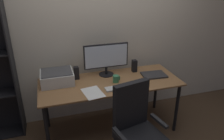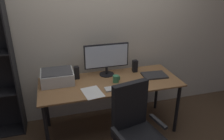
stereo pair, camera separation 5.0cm
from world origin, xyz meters
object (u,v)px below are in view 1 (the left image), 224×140
at_px(monitor, 106,57).
at_px(laptop, 154,75).
at_px(office_chair, 137,134).
at_px(printer, 57,77).
at_px(coffee_mug, 116,79).
at_px(mouse, 133,85).
at_px(speaker_right, 134,66).
at_px(desk, 110,87).
at_px(speaker_left, 76,73).
at_px(keyboard, 117,88).

distance_m(monitor, laptop, 0.69).
bearing_deg(office_chair, laptop, 41.59).
bearing_deg(office_chair, printer, 117.20).
distance_m(monitor, coffee_mug, 0.33).
bearing_deg(coffee_mug, mouse, -43.12).
relative_size(monitor, speaker_right, 3.54).
distance_m(mouse, speaker_right, 0.45).
relative_size(mouse, office_chair, 0.10).
relative_size(laptop, printer, 0.80).
xyz_separation_m(desk, speaker_right, (0.42, 0.21, 0.16)).
xyz_separation_m(coffee_mug, speaker_right, (0.35, 0.24, 0.04)).
bearing_deg(speaker_right, speaker_left, 180.00).
bearing_deg(monitor, office_chair, -86.05).
relative_size(desk, mouse, 18.72).
xyz_separation_m(speaker_left, printer, (-0.25, -0.05, -0.00)).
bearing_deg(keyboard, coffee_mug, 75.13).
relative_size(coffee_mug, printer, 0.23).
relative_size(keyboard, printer, 0.72).
bearing_deg(speaker_right, monitor, 178.90).
distance_m(mouse, speaker_left, 0.76).
height_order(desk, laptop, laptop).
bearing_deg(speaker_right, coffee_mug, -145.27).
xyz_separation_m(keyboard, speaker_right, (0.39, 0.42, 0.08)).
height_order(speaker_left, speaker_right, same).
bearing_deg(office_chair, keyboard, 83.67).
bearing_deg(keyboard, monitor, 90.29).
bearing_deg(mouse, speaker_right, 75.05).
relative_size(desk, speaker_right, 10.57).
relative_size(laptop, office_chair, 0.32).
distance_m(keyboard, coffee_mug, 0.18).
xyz_separation_m(mouse, speaker_right, (0.18, 0.41, 0.07)).
bearing_deg(mouse, printer, 166.60).
distance_m(coffee_mug, laptop, 0.56).
bearing_deg(speaker_left, keyboard, -44.64).
relative_size(desk, speaker_left, 10.57).
bearing_deg(laptop, office_chair, -122.47).
distance_m(mouse, laptop, 0.43).
bearing_deg(laptop, mouse, -148.00).
relative_size(monitor, coffee_mug, 6.41).
distance_m(coffee_mug, office_chair, 0.77).
bearing_deg(desk, printer, 166.27).
relative_size(desk, keyboard, 6.20).
bearing_deg(laptop, monitor, 164.80).
xyz_separation_m(laptop, printer, (-1.27, 0.16, 0.07)).
height_order(mouse, coffee_mug, coffee_mug).
distance_m(printer, office_chair, 1.21).
xyz_separation_m(keyboard, coffee_mug, (0.04, 0.17, 0.04)).
xyz_separation_m(mouse, coffee_mug, (-0.18, 0.16, 0.03)).
bearing_deg(desk, speaker_right, 26.71).
height_order(desk, monitor, monitor).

